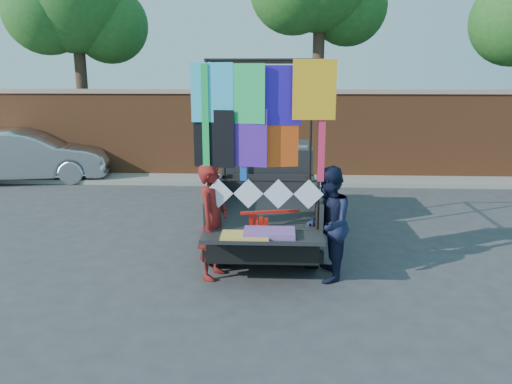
{
  "coord_description": "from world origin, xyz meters",
  "views": [
    {
      "loc": [
        -0.18,
        -7.81,
        3.11
      ],
      "look_at": [
        -0.53,
        -0.26,
        1.28
      ],
      "focal_mm": 35.0,
      "sensor_mm": 36.0,
      "label": 1
    }
  ],
  "objects_px": {
    "pickup_truck": "(267,189)",
    "woman": "(213,221)",
    "man": "(327,224)",
    "sedan": "(28,156)"
  },
  "relations": [
    {
      "from": "pickup_truck",
      "to": "woman",
      "type": "height_order",
      "value": "pickup_truck"
    },
    {
      "from": "pickup_truck",
      "to": "man",
      "type": "xyz_separation_m",
      "value": [
        0.97,
        -2.51,
        0.05
      ]
    },
    {
      "from": "sedan",
      "to": "man",
      "type": "xyz_separation_m",
      "value": [
        7.99,
        -6.71,
        0.14
      ]
    },
    {
      "from": "woman",
      "to": "man",
      "type": "distance_m",
      "value": 1.73
    },
    {
      "from": "pickup_truck",
      "to": "man",
      "type": "height_order",
      "value": "pickup_truck"
    },
    {
      "from": "pickup_truck",
      "to": "man",
      "type": "distance_m",
      "value": 2.69
    },
    {
      "from": "pickup_truck",
      "to": "man",
      "type": "relative_size",
      "value": 2.97
    },
    {
      "from": "woman",
      "to": "man",
      "type": "relative_size",
      "value": 1.02
    },
    {
      "from": "man",
      "to": "woman",
      "type": "bearing_deg",
      "value": -86.28
    },
    {
      "from": "pickup_truck",
      "to": "man",
      "type": "bearing_deg",
      "value": -68.95
    }
  ]
}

